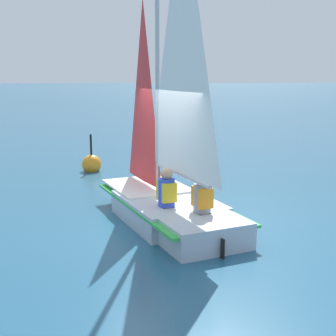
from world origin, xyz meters
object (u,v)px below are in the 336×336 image
(buoy_marker, at_px, (92,164))
(sailor_helm, at_px, (167,197))
(sailboat_main, at_px, (169,179))
(sailor_crew, at_px, (202,203))

(buoy_marker, bearing_deg, sailor_helm, -70.84)
(sailboat_main, xyz_separation_m, sailor_crew, (0.51, -0.90, -0.22))
(sailor_crew, bearing_deg, buoy_marker, 1.99)
(sailboat_main, bearing_deg, sailor_crew, -171.08)
(sailboat_main, height_order, sailor_helm, sailboat_main)
(sailboat_main, bearing_deg, sailor_helm, 150.47)
(sailboat_main, relative_size, buoy_marker, 5.02)
(sailboat_main, relative_size, sailor_crew, 5.04)
(buoy_marker, bearing_deg, sailor_crew, -67.08)
(sailor_helm, height_order, buoy_marker, sailor_helm)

